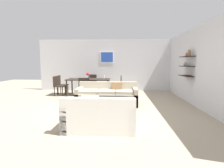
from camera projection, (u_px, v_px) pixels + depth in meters
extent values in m
plane|color=tan|center=(107.00, 107.00, 5.94)|extent=(18.00, 18.00, 0.00)
cube|color=silver|center=(118.00, 65.00, 9.26)|extent=(8.40, 0.06, 2.70)
cube|color=white|center=(107.00, 57.00, 9.19)|extent=(0.73, 0.02, 0.64)
cube|color=#264CB2|center=(107.00, 57.00, 9.18)|extent=(0.62, 0.01, 0.51)
cube|color=silver|center=(193.00, 66.00, 6.20)|extent=(0.06, 8.20, 2.70)
cube|color=black|center=(187.00, 57.00, 6.35)|extent=(0.28, 0.90, 0.02)
cube|color=black|center=(186.00, 66.00, 6.39)|extent=(0.28, 0.90, 0.02)
cube|color=black|center=(186.00, 76.00, 6.43)|extent=(0.28, 0.90, 0.02)
cylinder|color=olive|center=(189.00, 53.00, 6.13)|extent=(0.10, 0.10, 0.22)
sphere|color=silver|center=(185.00, 64.00, 6.56)|extent=(0.14, 0.14, 0.14)
cylinder|color=#D85933|center=(187.00, 55.00, 6.39)|extent=(0.07, 0.07, 0.12)
cube|color=#4C1E19|center=(187.00, 75.00, 6.28)|extent=(0.20, 0.28, 0.03)
cube|color=#B2A893|center=(107.00, 99.00, 6.21)|extent=(2.12, 0.90, 0.42)
cube|color=#B2A893|center=(108.00, 86.00, 6.53)|extent=(2.12, 0.16, 0.36)
cube|color=#B2A893|center=(80.00, 96.00, 6.25)|extent=(0.14, 0.90, 0.60)
cube|color=#B2A893|center=(135.00, 97.00, 6.14)|extent=(0.14, 0.90, 0.60)
cube|color=#B2A893|center=(90.00, 92.00, 6.17)|extent=(0.59, 0.70, 0.10)
cube|color=#B2A893|center=(107.00, 92.00, 6.14)|extent=(0.59, 0.70, 0.10)
cube|color=#B2A893|center=(124.00, 92.00, 6.10)|extent=(0.59, 0.70, 0.10)
cube|color=#99724C|center=(117.00, 87.00, 6.33)|extent=(0.36, 0.12, 0.36)
cube|color=white|center=(100.00, 119.00, 3.94)|extent=(1.54, 0.90, 0.42)
cube|color=white|center=(98.00, 107.00, 3.53)|extent=(1.54, 0.16, 0.36)
cube|color=white|center=(131.00, 116.00, 3.89)|extent=(0.14, 0.90, 0.60)
cube|color=white|center=(69.00, 115.00, 3.97)|extent=(0.14, 0.90, 0.60)
cube|color=white|center=(114.00, 108.00, 3.93)|extent=(0.61, 0.70, 0.10)
cube|color=white|center=(86.00, 108.00, 3.97)|extent=(0.61, 0.70, 0.10)
cube|color=white|center=(90.00, 104.00, 3.72)|extent=(0.37, 0.14, 0.36)
cube|color=#38281E|center=(113.00, 107.00, 5.15)|extent=(1.01, 1.05, 0.38)
cylinder|color=navy|center=(111.00, 100.00, 5.08)|extent=(0.34, 0.34, 0.07)
torus|color=navy|center=(111.00, 99.00, 5.08)|extent=(0.35, 0.35, 0.02)
cube|color=black|center=(89.00, 79.00, 7.99)|extent=(1.92, 0.96, 0.04)
cylinder|color=black|center=(67.00, 89.00, 7.67)|extent=(0.06, 0.06, 0.71)
cylinder|color=black|center=(108.00, 89.00, 7.57)|extent=(0.06, 0.06, 0.71)
cylinder|color=black|center=(72.00, 86.00, 8.50)|extent=(0.06, 0.06, 0.71)
cylinder|color=black|center=(109.00, 86.00, 8.40)|extent=(0.06, 0.06, 0.71)
cube|color=black|center=(63.00, 85.00, 8.31)|extent=(0.44, 0.44, 0.04)
cube|color=black|center=(59.00, 80.00, 8.29)|extent=(0.04, 0.44, 0.43)
cylinder|color=black|center=(66.00, 90.00, 8.15)|extent=(0.04, 0.04, 0.41)
cylinder|color=black|center=(68.00, 89.00, 8.51)|extent=(0.04, 0.04, 0.41)
cylinder|color=black|center=(58.00, 90.00, 8.17)|extent=(0.04, 0.04, 0.41)
cylinder|color=black|center=(61.00, 89.00, 8.53)|extent=(0.04, 0.04, 0.41)
cube|color=black|center=(117.00, 85.00, 8.17)|extent=(0.44, 0.44, 0.04)
cube|color=black|center=(121.00, 80.00, 8.13)|extent=(0.04, 0.44, 0.43)
cylinder|color=black|center=(113.00, 89.00, 8.38)|extent=(0.04, 0.04, 0.41)
cylinder|color=black|center=(113.00, 91.00, 8.03)|extent=(0.04, 0.04, 0.41)
cylinder|color=black|center=(121.00, 90.00, 8.36)|extent=(0.04, 0.04, 0.41)
cylinder|color=black|center=(121.00, 91.00, 8.01)|extent=(0.04, 0.04, 0.41)
cube|color=black|center=(92.00, 84.00, 8.82)|extent=(0.44, 0.44, 0.04)
cube|color=black|center=(92.00, 79.00, 8.99)|extent=(0.44, 0.04, 0.43)
cylinder|color=black|center=(88.00, 89.00, 8.68)|extent=(0.04, 0.04, 0.41)
cylinder|color=black|center=(95.00, 89.00, 8.66)|extent=(0.04, 0.04, 0.41)
cylinder|color=black|center=(89.00, 88.00, 9.03)|extent=(0.04, 0.04, 0.41)
cylinder|color=black|center=(96.00, 88.00, 9.01)|extent=(0.04, 0.04, 0.41)
cube|color=black|center=(60.00, 86.00, 7.88)|extent=(0.44, 0.44, 0.04)
cube|color=black|center=(55.00, 81.00, 7.87)|extent=(0.04, 0.44, 0.43)
cylinder|color=black|center=(62.00, 92.00, 7.72)|extent=(0.04, 0.04, 0.41)
cylinder|color=black|center=(65.00, 90.00, 8.08)|extent=(0.04, 0.04, 0.41)
cylinder|color=black|center=(54.00, 92.00, 7.74)|extent=(0.04, 0.04, 0.41)
cylinder|color=black|center=(57.00, 90.00, 8.10)|extent=(0.04, 0.04, 0.41)
cube|color=black|center=(116.00, 87.00, 7.74)|extent=(0.44, 0.44, 0.04)
cube|color=black|center=(121.00, 81.00, 7.70)|extent=(0.04, 0.44, 0.43)
cylinder|color=black|center=(113.00, 91.00, 7.96)|extent=(0.04, 0.04, 0.41)
cylinder|color=black|center=(112.00, 92.00, 7.60)|extent=(0.04, 0.04, 0.41)
cylinder|color=black|center=(121.00, 91.00, 7.94)|extent=(0.04, 0.04, 0.41)
cylinder|color=black|center=(120.00, 92.00, 7.58)|extent=(0.04, 0.04, 0.41)
cube|color=black|center=(85.00, 88.00, 7.23)|extent=(0.44, 0.44, 0.04)
cube|color=black|center=(84.00, 83.00, 7.01)|extent=(0.44, 0.04, 0.43)
cylinder|color=black|center=(90.00, 93.00, 7.43)|extent=(0.04, 0.04, 0.41)
cylinder|color=black|center=(82.00, 93.00, 7.45)|extent=(0.04, 0.04, 0.41)
cylinder|color=black|center=(89.00, 94.00, 7.07)|extent=(0.04, 0.04, 0.41)
cylinder|color=black|center=(80.00, 94.00, 7.09)|extent=(0.04, 0.04, 0.41)
cylinder|color=silver|center=(104.00, 79.00, 7.83)|extent=(0.06, 0.06, 0.01)
cylinder|color=silver|center=(104.00, 78.00, 7.82)|extent=(0.01, 0.01, 0.07)
cylinder|color=silver|center=(104.00, 77.00, 7.82)|extent=(0.08, 0.08, 0.08)
cylinder|color=silver|center=(87.00, 80.00, 7.57)|extent=(0.06, 0.06, 0.01)
cylinder|color=silver|center=(87.00, 79.00, 7.57)|extent=(0.01, 0.01, 0.08)
cylinder|color=silver|center=(87.00, 76.00, 7.55)|extent=(0.07, 0.07, 0.09)
cylinder|color=silver|center=(104.00, 79.00, 8.06)|extent=(0.06, 0.06, 0.01)
cylinder|color=silver|center=(104.00, 78.00, 8.06)|extent=(0.01, 0.01, 0.08)
cylinder|color=silver|center=(104.00, 76.00, 8.05)|extent=(0.08, 0.08, 0.08)
cylinder|color=#4C518C|center=(88.00, 77.00, 8.02)|extent=(0.13, 0.13, 0.16)
sphere|color=red|center=(88.00, 74.00, 8.01)|extent=(0.16, 0.16, 0.16)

